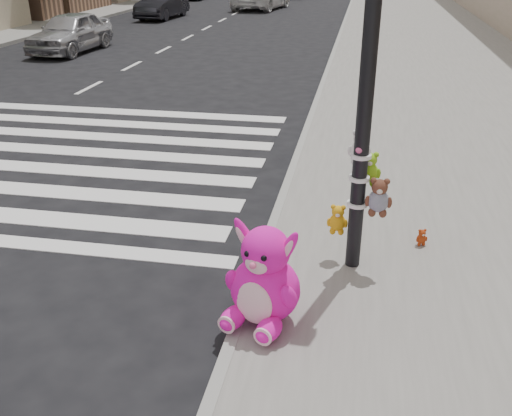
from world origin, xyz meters
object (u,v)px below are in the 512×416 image
(pink_bunny, at_px, (264,282))
(car_silver_far, at_px, (70,32))
(red_teddy, at_px, (422,237))
(signal_pole, at_px, (366,124))
(car_dark_far, at_px, (162,5))

(pink_bunny, bearing_deg, car_silver_far, 140.26)
(pink_bunny, distance_m, red_teddy, 2.46)
(signal_pole, bearing_deg, pink_bunny, -123.80)
(car_silver_far, bearing_deg, car_dark_far, 93.28)
(signal_pole, xyz_separation_m, pink_bunny, (-0.83, -1.24, -1.21))
(signal_pole, relative_size, red_teddy, 18.60)
(red_teddy, bearing_deg, car_dark_far, 95.99)
(pink_bunny, xyz_separation_m, red_teddy, (1.61, 1.83, -0.32))
(signal_pole, relative_size, car_silver_far, 1.01)
(red_teddy, distance_m, car_silver_far, 16.70)
(signal_pole, xyz_separation_m, car_dark_far, (-10.25, 23.31, -1.11))
(pink_bunny, bearing_deg, car_dark_far, 128.56)
(pink_bunny, relative_size, car_dark_far, 0.26)
(signal_pole, height_order, pink_bunny, signal_pole)
(car_silver_far, xyz_separation_m, car_dark_far, (-0.13, 10.07, -0.01))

